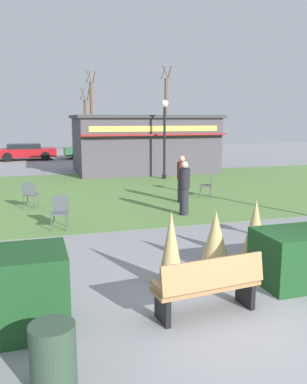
{
  "coord_description": "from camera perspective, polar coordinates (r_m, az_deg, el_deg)",
  "views": [
    {
      "loc": [
        -2.92,
        -4.81,
        2.97
      ],
      "look_at": [
        -0.19,
        4.29,
        1.25
      ],
      "focal_mm": 37.77,
      "sensor_mm": 36.0,
      "label": 1
    }
  ],
  "objects": [
    {
      "name": "cafe_chair_center",
      "position": [
        15.62,
        7.71,
        1.18
      ],
      "size": [
        0.59,
        0.59,
        0.89
      ],
      "color": "#4C5156",
      "rests_on": "ground_plane"
    },
    {
      "name": "ornamental_grass_behind_right",
      "position": [
        8.27,
        8.73,
        -6.64
      ],
      "size": [
        0.64,
        0.64,
        1.17
      ],
      "primitive_type": "cone",
      "color": "tan",
      "rests_on": "ground_plane"
    },
    {
      "name": "parked_car_center_slot",
      "position": [
        31.45,
        -8.71,
        5.91
      ],
      "size": [
        4.22,
        2.09,
        1.2
      ],
      "color": "#2D6638",
      "rests_on": "ground_plane"
    },
    {
      "name": "trash_bin",
      "position": [
        4.96,
        -13.99,
        -21.6
      ],
      "size": [
        0.52,
        0.52,
        0.76
      ],
      "primitive_type": "cylinder",
      "color": "#2D4233",
      "rests_on": "ground_plane"
    },
    {
      "name": "lawn_patch",
      "position": [
        16.82,
        -6.46,
        0.04
      ],
      "size": [
        36.0,
        12.0,
        0.01
      ],
      "primitive_type": "cube",
      "color": "#5B8442",
      "rests_on": "ground_plane"
    },
    {
      "name": "person_standing",
      "position": [
        12.6,
        4.36,
        0.59
      ],
      "size": [
        0.34,
        0.34,
        1.69
      ],
      "rotation": [
        0.0,
        0.0,
        6.09
      ],
      "color": "#23232D",
      "rests_on": "ground_plane"
    },
    {
      "name": "cafe_chair_west",
      "position": [
        14.17,
        -17.05,
        -0.12
      ],
      "size": [
        0.55,
        0.55,
        0.89
      ],
      "color": "#4C5156",
      "rests_on": "ground_plane"
    },
    {
      "name": "tree_left_bg",
      "position": [
        37.82,
        -9.56,
        9.43
      ],
      "size": [
        0.91,
        0.96,
        5.75
      ],
      "color": "brown",
      "rests_on": "ground_plane"
    },
    {
      "name": "ornamental_grass_behind_left",
      "position": [
        8.82,
        14.16,
        -5.23
      ],
      "size": [
        0.57,
        0.57,
        1.33
      ],
      "primitive_type": "cone",
      "color": "tan",
      "rests_on": "ground_plane"
    },
    {
      "name": "person_strolling",
      "position": [
        14.48,
        4.0,
        1.86
      ],
      "size": [
        0.34,
        0.34,
        1.69
      ],
      "rotation": [
        0.0,
        0.0,
        2.94
      ],
      "color": "#23232D",
      "rests_on": "ground_plane"
    },
    {
      "name": "parked_car_west_slot",
      "position": [
        31.15,
        -17.6,
        5.51
      ],
      "size": [
        4.24,
        2.14,
        1.2
      ],
      "color": "maroon",
      "rests_on": "ground_plane"
    },
    {
      "name": "park_bench",
      "position": [
        6.35,
        7.75,
        -12.95
      ],
      "size": [
        1.74,
        0.69,
        0.95
      ],
      "color": "#9E7547",
      "rests_on": "ground_plane"
    },
    {
      "name": "food_kiosk",
      "position": [
        23.24,
        -1.33,
        6.88
      ],
      "size": [
        7.96,
        4.97,
        3.18
      ],
      "color": "#47424C",
      "rests_on": "ground_plane"
    },
    {
      "name": "tree_center_bg",
      "position": [
        38.71,
        -8.74,
        10.65
      ],
      "size": [
        0.91,
        0.96,
        7.34
      ],
      "color": "brown",
      "rests_on": "ground_plane"
    },
    {
      "name": "ornamental_grass_behind_center",
      "position": [
        7.25,
        2.5,
        -8.07
      ],
      "size": [
        0.5,
        0.5,
        1.39
      ],
      "primitive_type": "cone",
      "color": "tan",
      "rests_on": "ground_plane"
    },
    {
      "name": "tree_right_bg",
      "position": [
        36.44,
        1.77,
        10.93
      ],
      "size": [
        0.91,
        0.96,
        7.52
      ],
      "color": "brown",
      "rests_on": "ground_plane"
    },
    {
      "name": "ground_plane",
      "position": [
        6.37,
        13.49,
        -17.87
      ],
      "size": [
        80.0,
        80.0,
        0.0
      ],
      "primitive_type": "plane",
      "color": "gray"
    },
    {
      "name": "lamppost_far",
      "position": [
        20.17,
        1.57,
        8.83
      ],
      "size": [
        0.36,
        0.36,
        3.89
      ],
      "color": "black",
      "rests_on": "ground_plane"
    },
    {
      "name": "cafe_chair_north",
      "position": [
        11.35,
        -13.07,
        -2.44
      ],
      "size": [
        0.53,
        0.53,
        0.89
      ],
      "color": "#4C5156",
      "rests_on": "ground_plane"
    }
  ]
}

